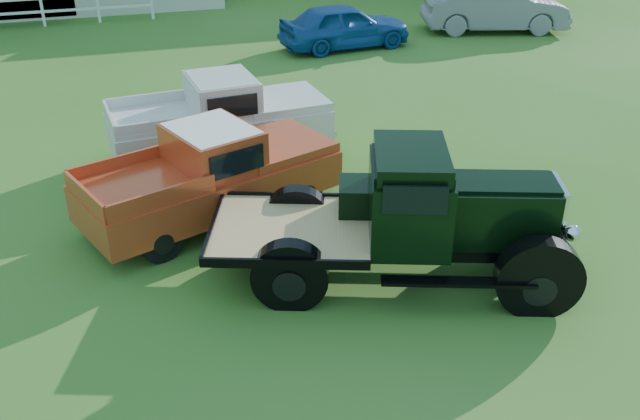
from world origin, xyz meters
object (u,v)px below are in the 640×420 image
object	(u,v)px
misc_car_grey	(495,7)
white_pickup	(220,119)
misc_car_blue	(344,26)
vintage_flatbed	(401,216)
red_pickup	(210,174)

from	to	relation	value
misc_car_grey	white_pickup	bearing A→B (deg)	140.91
white_pickup	misc_car_blue	size ratio (longest dim) A/B	1.13
vintage_flatbed	red_pickup	world-z (taller)	vintage_flatbed
red_pickup	misc_car_blue	bearing A→B (deg)	38.75
white_pickup	misc_car_grey	distance (m)	14.20
misc_car_blue	white_pickup	bearing A→B (deg)	138.88
white_pickup	misc_car_blue	xyz separation A→B (m)	(5.50, 7.83, -0.17)
vintage_flatbed	misc_car_blue	size ratio (longest dim) A/B	1.32
vintage_flatbed	misc_car_blue	distance (m)	13.96
vintage_flatbed	white_pickup	distance (m)	6.00
red_pickup	misc_car_grey	xyz separation A→B (m)	(12.07, 11.21, -0.07)
white_pickup	misc_car_grey	size ratio (longest dim) A/B	0.96
white_pickup	red_pickup	bearing A→B (deg)	-108.45
vintage_flatbed	white_pickup	bearing A→B (deg)	127.71
misc_car_blue	misc_car_grey	xyz separation A→B (m)	(5.93, 0.59, 0.11)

